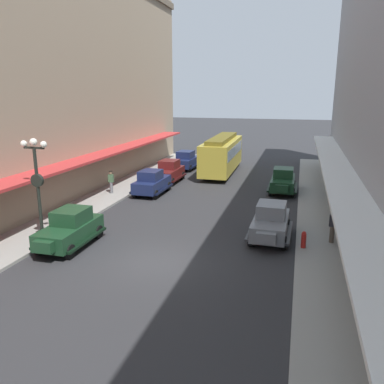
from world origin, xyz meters
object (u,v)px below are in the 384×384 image
Objects in this scene: parked_car_2 at (70,228)px; lamp_post_with_clock at (38,186)px; parked_car_3 at (283,180)px; fire_hydrant at (304,239)px; streetcar at (222,153)px; pedestrian_0 at (111,182)px; parked_car_0 at (271,221)px; parked_car_1 at (186,160)px; parked_car_4 at (152,182)px; parked_car_5 at (169,171)px; pedestrian_1 at (333,226)px.

lamp_post_with_clock is (-1.59, -0.02, 2.04)m from parked_car_2.
fire_hydrant is (1.55, -11.37, -0.38)m from parked_car_3.
lamp_post_with_clock reaches higher than parked_car_2.
pedestrian_0 is at bearing -121.82° from streetcar.
parked_car_0 is 10.17m from parked_car_2.
streetcar is (-5.92, 5.89, 0.96)m from parked_car_3.
lamp_post_with_clock reaches higher than fire_hydrant.
parked_car_1 and parked_car_3 have the same top height.
parked_car_0 is at bearing 143.83° from fire_hydrant.
parked_car_3 is 12.94m from pedestrian_0.
parked_car_4 is 13.71m from fire_hydrant.
parked_car_5 is 2.56× the size of pedestrian_0.
parked_car_0 is 2.56× the size of pedestrian_0.
lamp_post_with_clock is (-5.28, -19.76, 1.08)m from streetcar.
parked_car_1 is 11.91m from parked_car_3.
pedestrian_1 is at bearing 15.72° from parked_car_2.
parked_car_2 and parked_car_4 have the same top height.
parked_car_4 reaches higher than fire_hydrant.
parked_car_5 is at bearing 89.75° from parked_car_2.
parked_car_5 is 0.44× the size of streetcar.
lamp_post_with_clock reaches higher than parked_car_1.
streetcar reaches higher than parked_car_2.
parked_car_5 is 2.61× the size of pedestrian_1.
fire_hydrant is 1.77m from pedestrian_1.
pedestrian_0 is at bearing 154.02° from parked_car_0.
parked_car_0 and parked_car_1 have the same top height.
pedestrian_0 is (-13.76, 7.12, 0.45)m from fire_hydrant.
lamp_post_with_clock reaches higher than streetcar.
parked_car_4 is 5.22× the size of fire_hydrant.
pedestrian_1 is (15.12, -6.06, -0.02)m from pedestrian_0.
parked_car_0 is 1.00× the size of parked_car_5.
parked_car_5 is at bearing 91.59° from parked_car_4.
streetcar reaches higher than pedestrian_1.
parked_car_5 is at bearing 173.63° from parked_car_3.
parked_car_2 is at bearing -124.78° from parked_car_3.
pedestrian_1 is (1.35, 1.06, 0.43)m from fire_hydrant.
parked_car_4 is 2.61× the size of pedestrian_1.
lamp_post_with_clock reaches higher than pedestrian_0.
parked_car_0 is at bearing 176.74° from pedestrian_1.
streetcar is at bearing 58.18° from pedestrian_0.
parked_car_4 is at bearing -161.48° from parked_car_3.
streetcar reaches higher than parked_car_1.
parked_car_0 and parked_car_3 have the same top height.
parked_car_2 is 2.56× the size of pedestrian_0.
streetcar is 11.77× the size of fire_hydrant.
parked_car_0 is 2.61× the size of pedestrian_1.
pedestrian_0 is 16.29m from pedestrian_1.
lamp_post_with_clock is at bearing -179.14° from parked_car_2.
pedestrian_1 is (12.33, -7.16, 0.05)m from parked_car_4.
fire_hydrant is 0.50× the size of pedestrian_1.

